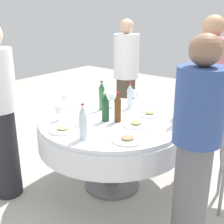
# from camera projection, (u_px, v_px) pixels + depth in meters

# --- Properties ---
(ground_plane) EXTENTS (10.00, 10.00, 0.00)m
(ground_plane) POSITION_uv_depth(u_px,v_px,m) (112.00, 185.00, 3.06)
(ground_plane) COLOR #B7B2A8
(dining_table) EXTENTS (1.42, 1.42, 0.74)m
(dining_table) POSITION_uv_depth(u_px,v_px,m) (112.00, 133.00, 2.87)
(dining_table) COLOR white
(dining_table) RESTS_ON ground_plane
(bottle_brown_west) EXTENTS (0.06, 0.06, 0.29)m
(bottle_brown_west) POSITION_uv_depth(u_px,v_px,m) (118.00, 108.00, 2.70)
(bottle_brown_west) COLOR #593314
(bottle_brown_west) RESTS_ON dining_table
(bottle_amber_north) EXTENTS (0.06, 0.06, 0.33)m
(bottle_amber_north) POSITION_uv_depth(u_px,v_px,m) (177.00, 109.00, 2.62)
(bottle_amber_north) COLOR #8C5619
(bottle_amber_north) RESTS_ON dining_table
(bottle_clear_front) EXTENTS (0.06, 0.06, 0.28)m
(bottle_clear_front) POSITION_uv_depth(u_px,v_px,m) (130.00, 96.00, 3.08)
(bottle_clear_front) COLOR silver
(bottle_clear_front) RESTS_ON dining_table
(bottle_clear_right) EXTENTS (0.07, 0.07, 0.30)m
(bottle_clear_right) POSITION_uv_depth(u_px,v_px,m) (83.00, 123.00, 2.33)
(bottle_clear_right) COLOR silver
(bottle_clear_right) RESTS_ON dining_table
(bottle_green_mid) EXTENTS (0.06, 0.06, 0.31)m
(bottle_green_mid) POSITION_uv_depth(u_px,v_px,m) (102.00, 96.00, 3.04)
(bottle_green_mid) COLOR #2D6B38
(bottle_green_mid) RESTS_ON dining_table
(bottle_dark_green_south) EXTENTS (0.07, 0.07, 0.28)m
(bottle_dark_green_south) POSITION_uv_depth(u_px,v_px,m) (105.00, 108.00, 2.72)
(bottle_dark_green_south) COLOR #194728
(bottle_dark_green_south) RESTS_ON dining_table
(wine_glass_right) EXTENTS (0.07, 0.07, 0.15)m
(wine_glass_right) POSITION_uv_depth(u_px,v_px,m) (65.00, 98.00, 3.07)
(wine_glass_right) COLOR white
(wine_glass_right) RESTS_ON dining_table
(wine_glass_mid) EXTENTS (0.07, 0.07, 0.15)m
(wine_glass_mid) POSITION_uv_depth(u_px,v_px,m) (135.00, 94.00, 3.26)
(wine_glass_mid) COLOR white
(wine_glass_mid) RESTS_ON dining_table
(wine_glass_south) EXTENTS (0.07, 0.07, 0.14)m
(wine_glass_south) POSITION_uv_depth(u_px,v_px,m) (59.00, 110.00, 2.75)
(wine_glass_south) COLOR white
(wine_glass_south) RESTS_ON dining_table
(wine_glass_far) EXTENTS (0.07, 0.07, 0.16)m
(wine_glass_far) POSITION_uv_depth(u_px,v_px,m) (83.00, 113.00, 2.63)
(wine_glass_far) COLOR white
(wine_glass_far) RESTS_ON dining_table
(wine_glass_left) EXTENTS (0.07, 0.07, 0.15)m
(wine_glass_left) POSITION_uv_depth(u_px,v_px,m) (112.00, 98.00, 3.12)
(wine_glass_left) COLOR white
(wine_glass_left) RESTS_ON dining_table
(plate_left) EXTENTS (0.23, 0.23, 0.04)m
(plate_left) POSITION_uv_depth(u_px,v_px,m) (150.00, 114.00, 2.91)
(plate_left) COLOR white
(plate_left) RESTS_ON dining_table
(plate_inner) EXTENTS (0.26, 0.26, 0.04)m
(plate_inner) POSITION_uv_depth(u_px,v_px,m) (128.00, 139.00, 2.34)
(plate_inner) COLOR white
(plate_inner) RESTS_ON dining_table
(plate_near) EXTENTS (0.24, 0.24, 0.04)m
(plate_near) POSITION_uv_depth(u_px,v_px,m) (136.00, 124.00, 2.65)
(plate_near) COLOR white
(plate_near) RESTS_ON dining_table
(plate_outer) EXTENTS (0.25, 0.25, 0.04)m
(plate_outer) POSITION_uv_depth(u_px,v_px,m) (63.00, 129.00, 2.54)
(plate_outer) COLOR white
(plate_outer) RESTS_ON dining_table
(knife_north) EXTENTS (0.03, 0.18, 0.00)m
(knife_north) POSITION_uv_depth(u_px,v_px,m) (119.00, 114.00, 2.95)
(knife_north) COLOR silver
(knife_north) RESTS_ON dining_table
(knife_front) EXTENTS (0.18, 0.03, 0.00)m
(knife_front) POSITION_uv_depth(u_px,v_px,m) (98.00, 115.00, 2.91)
(knife_front) COLOR silver
(knife_front) RESTS_ON dining_table
(person_west) EXTENTS (0.34, 0.34, 1.63)m
(person_west) POSITION_uv_depth(u_px,v_px,m) (126.00, 78.00, 4.01)
(person_west) COLOR #4C3F33
(person_west) RESTS_ON ground_plane
(person_front) EXTENTS (0.34, 0.34, 1.69)m
(person_front) POSITION_uv_depth(u_px,v_px,m) (206.00, 95.00, 3.07)
(person_front) COLOR #26262B
(person_front) RESTS_ON ground_plane
(person_right) EXTENTS (0.34, 0.34, 1.60)m
(person_right) POSITION_uv_depth(u_px,v_px,m) (196.00, 144.00, 2.06)
(person_right) COLOR slate
(person_right) RESTS_ON ground_plane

